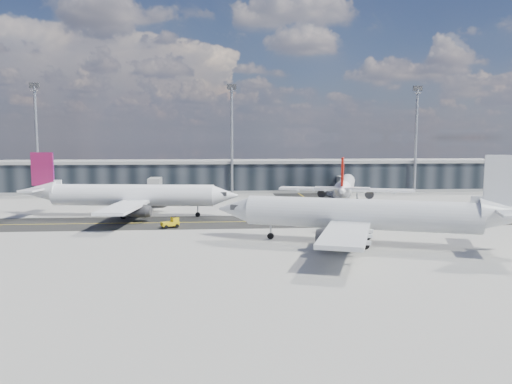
# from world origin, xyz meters

# --- Properties ---
(ground) EXTENTS (300.00, 300.00, 0.00)m
(ground) POSITION_xyz_m (0.00, 0.00, 0.00)
(ground) COLOR gray
(ground) RESTS_ON ground
(taxiway_lanes) EXTENTS (180.00, 63.00, 0.03)m
(taxiway_lanes) POSITION_xyz_m (3.91, 10.74, 0.01)
(taxiway_lanes) COLOR black
(taxiway_lanes) RESTS_ON ground
(terminal_concourse) EXTENTS (152.00, 19.80, 8.80)m
(terminal_concourse) POSITION_xyz_m (0.04, 54.93, 4.09)
(terminal_concourse) COLOR black
(terminal_concourse) RESTS_ON ground
(floodlight_masts) EXTENTS (102.50, 0.70, 28.90)m
(floodlight_masts) POSITION_xyz_m (0.00, 48.00, 15.61)
(floodlight_masts) COLOR gray
(floodlight_masts) RESTS_ON ground
(airliner_af) EXTENTS (41.35, 35.35, 12.25)m
(airliner_af) POSITION_xyz_m (-20.53, 11.78, 4.04)
(airliner_af) COLOR white
(airliner_af) RESTS_ON ground
(airliner_redtail) EXTENTS (31.44, 36.48, 11.01)m
(airliner_redtail) POSITION_xyz_m (26.09, 30.22, 3.64)
(airliner_redtail) COLOR white
(airliner_redtail) RESTS_ON ground
(airliner_near) EXTENTS (41.94, 36.22, 12.78)m
(airliner_near) POSITION_xyz_m (16.74, -16.25, 4.22)
(airliner_near) COLOR silver
(airliner_near) RESTS_ON ground
(baggage_tug) EXTENTS (3.16, 2.51, 1.79)m
(baggage_tug) POSITION_xyz_m (-11.58, -1.08, 0.90)
(baggage_tug) COLOR #D9B60B
(baggage_tug) RESTS_ON ground
(service_van) EXTENTS (2.71, 5.09, 1.36)m
(service_van) POSITION_xyz_m (26.09, 40.60, 0.68)
(service_van) COLOR white
(service_van) RESTS_ON ground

